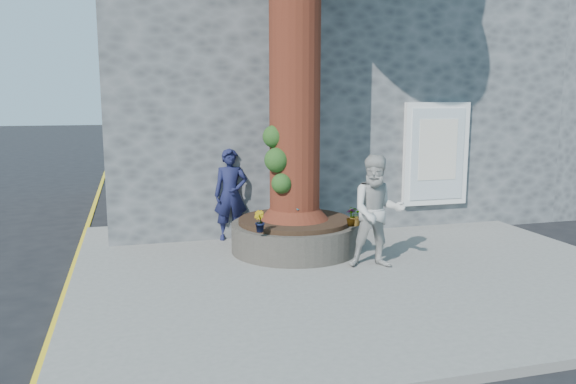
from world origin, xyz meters
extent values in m
plane|color=black|center=(0.00, 0.00, 0.00)|extent=(120.00, 120.00, 0.00)
cube|color=slate|center=(1.50, 1.00, 0.06)|extent=(9.00, 8.00, 0.12)
cube|color=yellow|center=(-3.05, 1.00, 0.00)|extent=(0.10, 30.00, 0.01)
cube|color=#454849|center=(2.50, 7.20, 3.00)|extent=(10.00, 8.00, 6.00)
cube|color=white|center=(4.30, 3.14, 1.70)|extent=(1.50, 0.12, 2.20)
cube|color=silver|center=(4.30, 3.08, 1.70)|extent=(1.25, 0.04, 1.95)
cube|color=silver|center=(4.30, 3.06, 1.80)|extent=(0.90, 0.02, 1.30)
cube|color=#454849|center=(10.50, 7.20, 3.00)|extent=(6.00, 8.00, 6.00)
cylinder|color=black|center=(0.80, 2.00, 0.38)|extent=(2.30, 2.30, 0.52)
cylinder|color=black|center=(0.80, 2.00, 0.68)|extent=(2.04, 2.04, 0.08)
cylinder|color=#441711|center=(0.80, 2.00, 4.47)|extent=(0.90, 0.90, 7.50)
cone|color=#441711|center=(0.80, 2.00, 1.07)|extent=(1.24, 1.24, 0.70)
sphere|color=#133B14|center=(0.42, 1.80, 1.82)|extent=(0.44, 0.44, 0.44)
sphere|color=#133B14|center=(0.48, 1.70, 1.42)|extent=(0.36, 0.36, 0.36)
sphere|color=#133B14|center=(0.40, 1.92, 2.22)|extent=(0.40, 0.40, 0.40)
imported|color=#15183B|center=(-0.17, 3.14, 1.02)|extent=(0.69, 0.49, 1.80)
imported|color=#AFADA8|center=(1.82, 0.66, 1.05)|extent=(1.05, 0.91, 1.86)
cube|color=white|center=(0.01, 3.03, 0.26)|extent=(0.20, 0.13, 0.28)
imported|color=gray|center=(0.76, 1.61, 0.90)|extent=(0.22, 0.18, 0.37)
imported|color=gray|center=(-0.05, 1.15, 0.90)|extent=(0.26, 0.26, 0.35)
imported|color=gray|center=(1.56, 1.15, 0.88)|extent=(0.20, 0.20, 0.31)
imported|color=gray|center=(1.65, 1.15, 0.89)|extent=(0.34, 0.36, 0.34)
camera|label=1|loc=(-2.00, -7.59, 2.86)|focal=35.00mm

